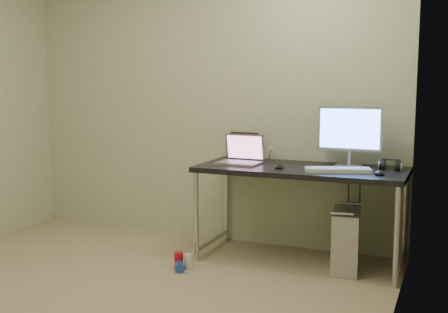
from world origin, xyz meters
TOP-DOWN VIEW (x-y plane):
  - floor at (0.00, 0.00)m, footprint 3.50×3.50m
  - wall_back at (0.00, 1.75)m, footprint 3.50×0.02m
  - wall_right at (1.75, 0.00)m, footprint 0.02×3.50m
  - desk at (0.96, 1.40)m, footprint 1.59×0.70m
  - tower_computer at (1.33, 1.34)m, footprint 0.25×0.46m
  - cable_a at (1.28, 1.70)m, footprint 0.01×0.16m
  - cable_b at (1.37, 1.68)m, footprint 0.02×0.11m
  - can_red at (0.15, 0.89)m, footprint 0.08×0.08m
  - can_white at (0.23, 0.89)m, footprint 0.08×0.08m
  - can_blue at (0.19, 0.83)m, footprint 0.12×0.14m
  - laptop at (0.46, 1.40)m, footprint 0.35×0.29m
  - monitor at (1.29, 1.57)m, footprint 0.50×0.15m
  - keyboard at (1.26, 1.28)m, footprint 0.50×0.30m
  - mouse_right at (1.56, 1.27)m, footprint 0.08×0.12m
  - mouse_left at (0.82, 1.28)m, footprint 0.10×0.13m
  - headphones at (1.61, 1.52)m, footprint 0.16×0.10m
  - picture_frame at (0.35, 1.71)m, footprint 0.29×0.13m
  - webcam at (0.61, 1.66)m, footprint 0.04×0.04m

SIDE VIEW (x-z plane):
  - floor at x=0.00m, z-range 0.00..0.00m
  - can_blue at x=0.19m, z-range 0.00..0.07m
  - can_white at x=0.23m, z-range 0.00..0.11m
  - can_red at x=0.15m, z-range 0.00..0.12m
  - tower_computer at x=1.33m, z-range -0.01..0.47m
  - cable_b at x=1.37m, z-range 0.02..0.74m
  - cable_a at x=1.28m, z-range 0.06..0.74m
  - desk at x=0.96m, z-range 0.30..1.05m
  - keyboard at x=1.26m, z-range 0.75..0.78m
  - mouse_left at x=0.82m, z-range 0.75..0.79m
  - mouse_right at x=1.56m, z-range 0.75..0.79m
  - headphones at x=1.61m, z-range 0.73..0.83m
  - laptop at x=0.46m, z-range 0.69..0.92m
  - webcam at x=0.61m, z-range 0.78..0.89m
  - picture_frame at x=0.35m, z-range 0.75..0.97m
  - monitor at x=1.29m, z-range 0.79..1.26m
  - wall_back at x=0.00m, z-range 0.00..2.50m
  - wall_right at x=1.75m, z-range 0.00..2.50m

